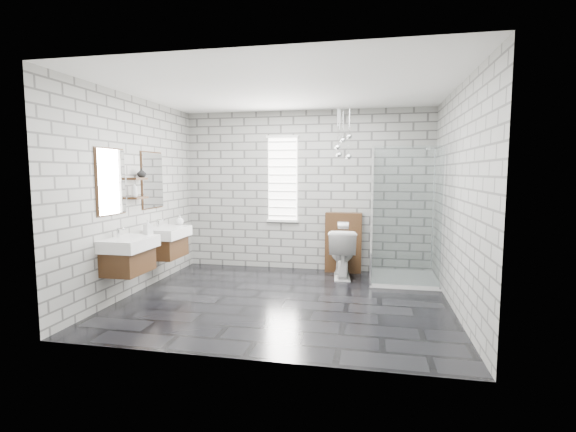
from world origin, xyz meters
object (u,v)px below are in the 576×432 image
(vanity_right, at_px, (165,234))
(toilet, at_px, (342,253))
(vanity_left, at_px, (127,245))
(cistern_panel, at_px, (343,242))
(shower_enclosure, at_px, (397,250))

(vanity_right, distance_m, toilet, 2.74)
(vanity_left, xyz_separation_m, cistern_panel, (2.56, 2.26, -0.26))
(cistern_panel, relative_size, toilet, 1.28)
(vanity_right, height_order, toilet, vanity_right)
(cistern_panel, distance_m, toilet, 0.38)
(cistern_panel, xyz_separation_m, shower_enclosure, (0.85, -0.52, 0.00))
(shower_enclosure, relative_size, toilet, 2.61)
(vanity_left, distance_m, shower_enclosure, 3.84)
(vanity_right, distance_m, shower_enclosure, 3.50)
(shower_enclosure, xyz_separation_m, toilet, (-0.85, 0.16, -0.11))
(vanity_right, bearing_deg, toilet, 19.37)
(shower_enclosure, distance_m, toilet, 0.87)
(vanity_left, bearing_deg, shower_enclosure, 27.09)
(cistern_panel, xyz_separation_m, toilet, (0.00, -0.36, -0.11))
(cistern_panel, bearing_deg, toilet, -90.00)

